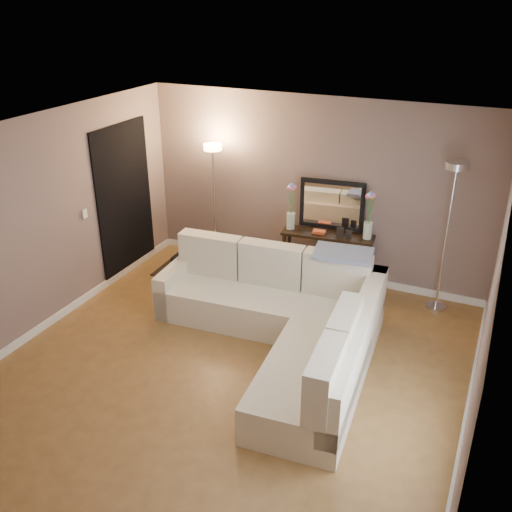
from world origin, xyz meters
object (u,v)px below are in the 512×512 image
at_px(console_table, 321,255).
at_px(floor_lamp_unlit, 451,208).
at_px(floor_lamp_lit, 214,181).
at_px(sectional_sofa, 286,318).

distance_m(console_table, floor_lamp_unlit, 1.90).
bearing_deg(floor_lamp_lit, sectional_sofa, -42.19).
bearing_deg(floor_lamp_lit, console_table, -0.06).
bearing_deg(floor_lamp_unlit, console_table, 179.36).
distance_m(sectional_sofa, floor_lamp_unlit, 2.45).
height_order(sectional_sofa, console_table, sectional_sofa).
height_order(sectional_sofa, floor_lamp_lit, floor_lamp_lit).
xyz_separation_m(sectional_sofa, console_table, (-0.14, 1.66, 0.08)).
relative_size(sectional_sofa, floor_lamp_unlit, 1.48).
xyz_separation_m(sectional_sofa, floor_lamp_lit, (-1.83, 1.66, 0.95)).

